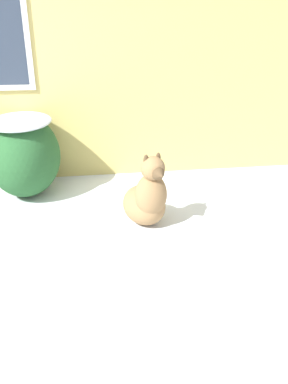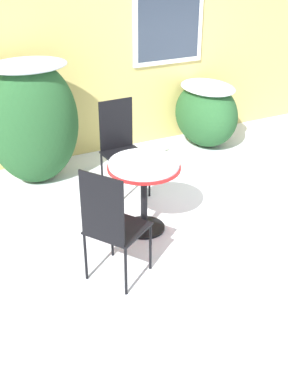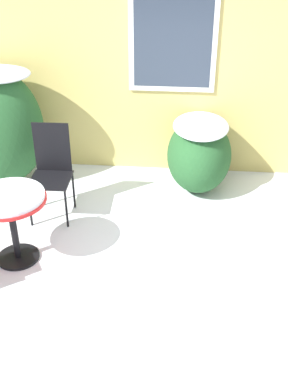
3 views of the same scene
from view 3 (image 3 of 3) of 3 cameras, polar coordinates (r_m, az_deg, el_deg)
The scene contains 6 objects.
ground_plane at distance 4.62m, azimuth -0.68°, elevation -9.70°, with size 16.00×16.00×0.00m, color silver.
house_wall at distance 5.92m, azimuth 1.55°, elevation 15.21°, with size 8.00×0.10×2.77m.
shrub_left at distance 6.05m, azimuth -16.68°, elevation 7.65°, with size 1.04×0.80×1.43m.
shrub_middle at distance 5.79m, azimuth 6.56°, elevation 4.68°, with size 0.76×1.02×0.87m.
patio_table at distance 4.63m, azimuth -15.60°, elevation -1.73°, with size 0.69×0.69×0.73m.
patio_chair_near_table at distance 5.30m, azimuth -10.93°, elevation 2.78°, with size 0.44×0.44×1.04m.
Camera 3 is at (0.37, -3.49, 3.00)m, focal length 45.00 mm.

